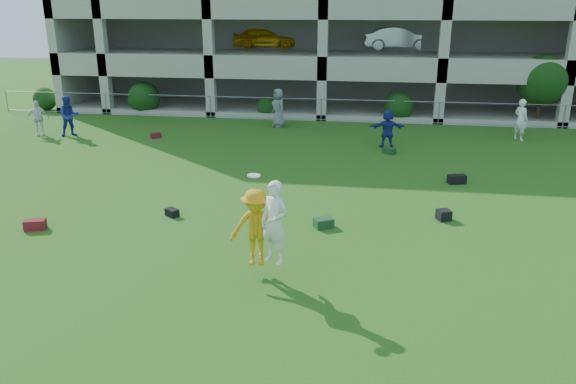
% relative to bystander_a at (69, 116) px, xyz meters
% --- Properties ---
extents(ground, '(100.00, 100.00, 0.00)m').
position_rel_bystander_a_xyz_m(ground, '(11.17, -13.70, -0.93)').
color(ground, '#235114').
rests_on(ground, ground).
extents(bystander_a, '(1.15, 1.11, 1.87)m').
position_rel_bystander_a_xyz_m(bystander_a, '(0.00, 0.00, 0.00)').
color(bystander_a, navy).
rests_on(bystander_a, ground).
extents(bystander_b, '(1.03, 0.85, 1.64)m').
position_rel_bystander_a_xyz_m(bystander_b, '(-1.50, -0.14, -0.12)').
color(bystander_b, silver).
rests_on(bystander_b, ground).
extents(bystander_c, '(1.06, 1.11, 1.91)m').
position_rel_bystander_a_xyz_m(bystander_c, '(9.21, 3.47, 0.02)').
color(bystander_c, slate).
rests_on(bystander_c, ground).
extents(bystander_d, '(1.56, 0.69, 1.63)m').
position_rel_bystander_a_xyz_m(bystander_d, '(14.52, 0.08, -0.12)').
color(bystander_d, navy).
rests_on(bystander_d, ground).
extents(bystander_e, '(0.78, 0.80, 1.85)m').
position_rel_bystander_a_xyz_m(bystander_e, '(20.44, 2.39, -0.01)').
color(bystander_e, white).
rests_on(bystander_e, ground).
extents(bag_red_a, '(0.62, 0.45, 0.28)m').
position_rel_bystander_a_xyz_m(bag_red_a, '(4.95, -10.83, -0.79)').
color(bag_red_a, maroon).
rests_on(bag_red_a, ground).
extents(bag_black_b, '(0.47, 0.44, 0.22)m').
position_rel_bystander_a_xyz_m(bag_black_b, '(8.28, -9.27, -0.82)').
color(bag_black_b, black).
rests_on(bag_black_b, ground).
extents(bag_green_c, '(0.61, 0.55, 0.26)m').
position_rel_bystander_a_xyz_m(bag_green_c, '(12.71, -9.45, -0.80)').
color(bag_green_c, '#163C1E').
rests_on(bag_green_c, ground).
extents(crate_d, '(0.46, 0.46, 0.30)m').
position_rel_bystander_a_xyz_m(crate_d, '(16.04, -8.37, -0.78)').
color(crate_d, black).
rests_on(crate_d, ground).
extents(bag_black_e, '(0.66, 0.46, 0.30)m').
position_rel_bystander_a_xyz_m(bag_black_e, '(16.85, -4.77, -0.78)').
color(bag_black_e, black).
rests_on(bag_black_e, ground).
extents(bag_red_f, '(0.53, 0.50, 0.24)m').
position_rel_bystander_a_xyz_m(bag_red_f, '(4.06, 0.21, -0.81)').
color(bag_red_f, '#59160F').
rests_on(bag_red_f, ground).
extents(bag_green_g, '(0.57, 0.56, 0.25)m').
position_rel_bystander_a_xyz_m(bag_green_g, '(14.62, -1.05, -0.81)').
color(bag_green_g, '#163A15').
rests_on(bag_green_g, ground).
extents(frisbee_contest, '(1.48, 1.12, 2.20)m').
position_rel_bystander_a_xyz_m(frisbee_contest, '(11.63, -12.65, 0.32)').
color(frisbee_contest, orange).
rests_on(frisbee_contest, ground).
extents(parking_garage, '(30.00, 14.00, 12.00)m').
position_rel_bystander_a_xyz_m(parking_garage, '(11.17, 14.00, 5.08)').
color(parking_garage, '#9E998C').
rests_on(parking_garage, ground).
extents(fence, '(36.06, 0.06, 1.20)m').
position_rel_bystander_a_xyz_m(fence, '(11.17, 5.30, -0.32)').
color(fence, gray).
rests_on(fence, ground).
extents(shrub_row, '(34.38, 2.52, 3.50)m').
position_rel_bystander_a_xyz_m(shrub_row, '(15.76, 6.00, 0.58)').
color(shrub_row, '#163D11').
rests_on(shrub_row, ground).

